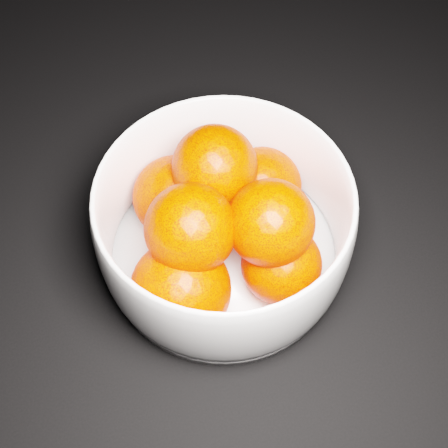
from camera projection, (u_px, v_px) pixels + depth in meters
name	position (u px, v px, depth m)	size (l,w,h in m)	color
ground	(282.00, 47.00, 0.77)	(3.00, 3.00, 0.00)	black
bowl	(224.00, 227.00, 0.56)	(0.23, 0.23, 0.11)	white
orange_pile	(219.00, 224.00, 0.55)	(0.19, 0.18, 0.13)	#FD2900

